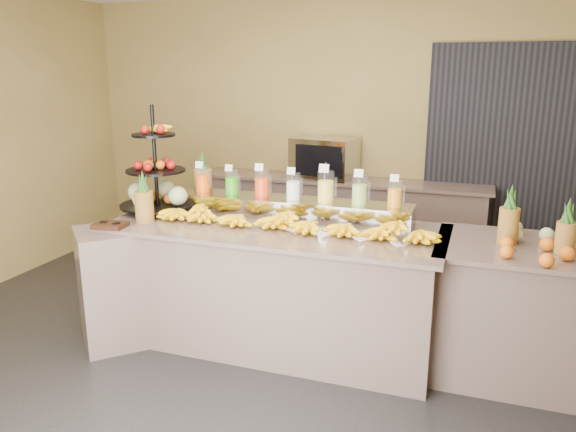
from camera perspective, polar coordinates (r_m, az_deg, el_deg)
The scene contains 20 objects.
ground at distance 4.24m, azimuth -2.81°, elevation -14.29°, with size 6.00×6.00×0.00m, color black.
room_envelope at distance 4.39m, azimuth 3.15°, elevation 12.37°, with size 6.04×5.02×2.82m.
buffet_counter at distance 4.30m, azimuth -3.01°, elevation -7.00°, with size 2.75×1.25×0.93m.
right_counter at distance 4.15m, azimuth 21.97°, elevation -8.90°, with size 1.08×0.88×0.93m.
back_ledge at distance 6.06m, azimuth 5.17°, elevation -0.50°, with size 3.10×0.55×0.93m.
pitcher_tray at distance 4.36m, azimuth 0.53°, elevation 0.79°, with size 1.85×0.30×0.15m, color gray.
juice_pitcher_orange_a at distance 4.63m, azimuth -8.66°, elevation 3.55°, with size 0.11×0.12×0.27m.
juice_pitcher_green at distance 4.52m, azimuth -5.73°, elevation 3.31°, with size 0.11×0.11×0.26m.
juice_pitcher_orange_b at distance 4.41m, azimuth -2.67°, elevation 3.20°, with size 0.12×0.12×0.28m.
juice_pitcher_milk at distance 4.33m, azimuth 0.53°, elevation 2.90°, with size 0.11×0.11×0.26m.
juice_pitcher_lemon at distance 4.25m, azimuth 3.86°, elevation 2.84°, with size 0.13×0.13×0.31m.
juice_pitcher_lime at distance 4.19m, azimuth 7.28°, elevation 2.47°, with size 0.12×0.12×0.28m.
juice_pitcher_orange_c at distance 4.15m, azimuth 10.79°, elevation 2.09°, with size 0.11×0.11×0.26m.
banana_heap at distance 4.05m, azimuth 0.28°, elevation -0.40°, with size 2.15×0.19×0.18m.
fruit_stand at distance 4.66m, azimuth -12.81°, elevation 3.13°, with size 0.61×0.61×0.86m.
condiment_caddy at distance 4.31m, azimuth -17.61°, elevation -0.89°, with size 0.22×0.17×0.03m, color black.
pineapple_left_a at distance 4.37m, azimuth -14.41°, elevation 1.30°, with size 0.14×0.14×0.40m.
pineapple_left_b at distance 4.87m, azimuth -8.61°, elevation 3.29°, with size 0.16×0.16×0.45m.
right_fruit_pile at distance 3.86m, azimuth 23.62°, elevation -2.33°, with size 0.46×0.44×0.24m.
oven_warmer at distance 5.96m, azimuth 3.74°, elevation 5.91°, with size 0.64×0.45×0.43m, color gray.
Camera 1 is at (1.42, -3.42, 2.06)m, focal length 35.00 mm.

